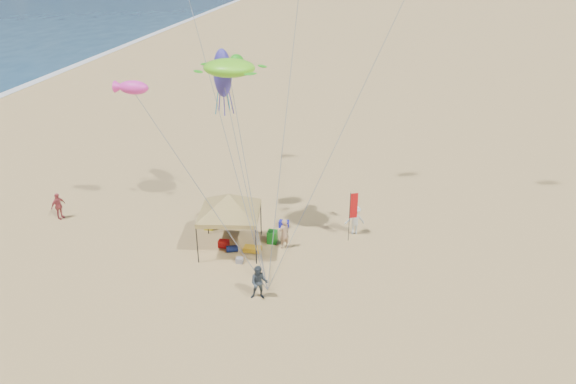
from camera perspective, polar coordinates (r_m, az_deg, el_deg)
name	(u,v)px	position (r m, az deg, el deg)	size (l,w,h in m)	color
ground	(276,298)	(25.48, -1.30, -11.04)	(280.00, 280.00, 0.00)	tan
canopy_tent	(229,196)	(27.87, -6.21, -0.41)	(5.90, 5.90, 3.68)	black
feather_flag	(353,209)	(29.11, 6.77, -1.74)	(0.41, 0.20, 2.89)	black
cooler_red	(224,244)	(29.36, -6.74, -5.38)	(0.54, 0.38, 0.38)	red
cooler_blue	(284,224)	(31.05, -0.44, -3.36)	(0.54, 0.38, 0.38)	#1518B1
bag_navy	(232,249)	(28.89, -5.86, -5.91)	(0.36, 0.36, 0.60)	#0E173E
bag_orange	(218,213)	(32.54, -7.29, -2.17)	(0.36, 0.36, 0.60)	#FF5E0E
chair_green	(272,237)	(29.48, -1.65, -4.70)	(0.50, 0.50, 0.70)	#157719
chair_yellow	(209,223)	(31.13, -8.25, -3.23)	(0.50, 0.50, 0.70)	yellow
crate_grey	(240,260)	(27.97, -5.08, -7.11)	(0.34, 0.30, 0.28)	gray
beach_cart	(252,249)	(28.74, -3.73, -5.96)	(0.90, 0.50, 0.24)	#C48C15
person_near_a	(284,233)	(28.79, -0.42, -4.36)	(0.61, 0.40, 1.68)	tan
person_near_b	(259,283)	(25.03, -3.04, -9.43)	(0.82, 0.64, 1.70)	#323D45
person_near_c	(355,220)	(30.30, 6.98, -2.89)	(1.11, 0.64, 1.73)	beige
person_far_a	(58,206)	(34.40, -22.86, -1.35)	(0.94, 0.39, 1.61)	#AE4247
turtle_kite	(229,68)	(27.82, -6.17, 12.77)	(2.61, 2.09, 0.87)	#6DE41E
fish_kite	(134,87)	(29.39, -15.83, 10.46)	(1.60, 0.80, 0.71)	#FB33B6
squid_kite	(223,73)	(30.46, -6.85, 12.22)	(1.02, 1.02, 2.65)	#3C33A9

